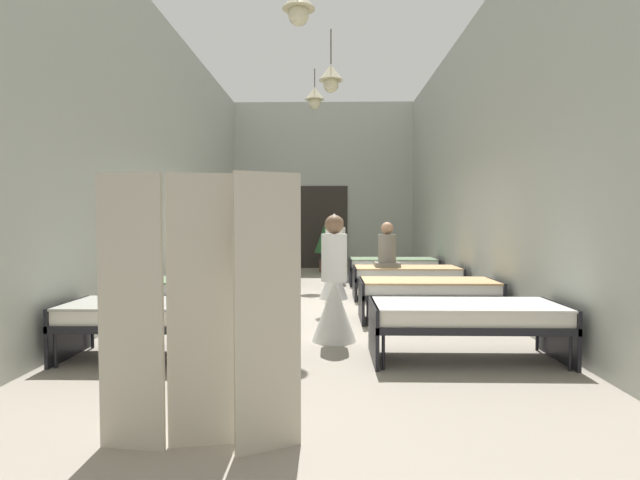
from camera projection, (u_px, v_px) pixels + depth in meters
ground_plane at (318, 311)px, 7.79m from camera, size 5.82×13.61×0.10m
room_shell at (320, 164)px, 8.88m from camera, size 5.62×13.21×4.84m
bed_left_row_0 at (159, 315)px, 4.95m from camera, size 1.90×0.84×0.57m
bed_right_row_0 at (466, 316)px, 4.89m from camera, size 1.90×0.84×0.57m
bed_left_row_1 at (206, 289)px, 6.85m from camera, size 1.90×0.84×0.57m
bed_right_row_1 at (428, 289)px, 6.79m from camera, size 1.90×0.84×0.57m
bed_left_row_2 at (233, 274)px, 8.75m from camera, size 1.90×0.84×0.57m
bed_right_row_2 at (406, 274)px, 8.68m from camera, size 1.90×0.84×0.57m
bed_left_row_3 at (250, 264)px, 10.65m from camera, size 1.90×0.84×0.57m
bed_right_row_3 at (393, 264)px, 10.58m from camera, size 1.90×0.84×0.57m
nurse_near_aisle at (339, 259)px, 10.94m from camera, size 0.52×0.52×1.49m
nurse_mid_aisle at (334, 296)px, 5.65m from camera, size 0.52×0.52×1.49m
nurse_far_aisle at (334, 269)px, 8.68m from camera, size 0.52×0.52×1.49m
patient_seated_primary at (387, 250)px, 8.66m from camera, size 0.44×0.44×0.80m
potted_plant at (326, 239)px, 13.02m from camera, size 0.64×0.64×1.43m
privacy_screen at (200, 312)px, 2.97m from camera, size 1.24×0.22×1.70m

